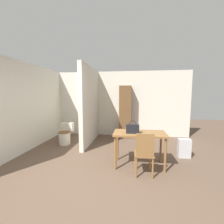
{
  "coord_description": "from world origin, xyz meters",
  "views": [
    {
      "loc": [
        0.62,
        -2.37,
        1.58
      ],
      "look_at": [
        0.08,
        1.82,
        1.11
      ],
      "focal_mm": 24.0,
      "sensor_mm": 36.0,
      "label": 1
    }
  ],
  "objects_px": {
    "dining_table": "(139,137)",
    "space_heater": "(184,148)",
    "handbag": "(133,129)",
    "toilet": "(65,135)",
    "wooden_cabinet": "(125,112)",
    "wooden_chair": "(144,153)"
  },
  "relations": [
    {
      "from": "toilet",
      "to": "space_heater",
      "type": "distance_m",
      "value": 3.55
    },
    {
      "from": "wooden_chair",
      "to": "wooden_cabinet",
      "type": "bearing_deg",
      "value": 97.08
    },
    {
      "from": "dining_table",
      "to": "handbag",
      "type": "distance_m",
      "value": 0.26
    },
    {
      "from": "handbag",
      "to": "wooden_cabinet",
      "type": "bearing_deg",
      "value": 96.2
    },
    {
      "from": "dining_table",
      "to": "space_heater",
      "type": "xyz_separation_m",
      "value": [
        1.16,
        0.61,
        -0.43
      ]
    },
    {
      "from": "wooden_cabinet",
      "to": "space_heater",
      "type": "xyz_separation_m",
      "value": [
        1.58,
        -1.7,
        -0.73
      ]
    },
    {
      "from": "dining_table",
      "to": "toilet",
      "type": "relative_size",
      "value": 1.72
    },
    {
      "from": "toilet",
      "to": "dining_table",
      "type": "bearing_deg",
      "value": -28.51
    },
    {
      "from": "toilet",
      "to": "space_heater",
      "type": "height_order",
      "value": "toilet"
    },
    {
      "from": "toilet",
      "to": "handbag",
      "type": "distance_m",
      "value": 2.61
    },
    {
      "from": "handbag",
      "to": "space_heater",
      "type": "relative_size",
      "value": 0.58
    },
    {
      "from": "wooden_cabinet",
      "to": "space_heater",
      "type": "distance_m",
      "value": 2.43
    },
    {
      "from": "wooden_chair",
      "to": "toilet",
      "type": "relative_size",
      "value": 1.31
    },
    {
      "from": "dining_table",
      "to": "handbag",
      "type": "xyz_separation_m",
      "value": [
        -0.16,
        -0.07,
        0.2
      ]
    },
    {
      "from": "toilet",
      "to": "wooden_cabinet",
      "type": "height_order",
      "value": "wooden_cabinet"
    },
    {
      "from": "toilet",
      "to": "handbag",
      "type": "relative_size",
      "value": 2.39
    },
    {
      "from": "dining_table",
      "to": "wooden_cabinet",
      "type": "xyz_separation_m",
      "value": [
        -0.42,
        2.31,
        0.3
      ]
    },
    {
      "from": "wooden_chair",
      "to": "handbag",
      "type": "bearing_deg",
      "value": 119.96
    },
    {
      "from": "dining_table",
      "to": "wooden_cabinet",
      "type": "relative_size",
      "value": 0.59
    },
    {
      "from": "handbag",
      "to": "space_heater",
      "type": "distance_m",
      "value": 1.61
    },
    {
      "from": "space_heater",
      "to": "dining_table",
      "type": "bearing_deg",
      "value": -152.23
    },
    {
      "from": "dining_table",
      "to": "wooden_cabinet",
      "type": "distance_m",
      "value": 2.37
    }
  ]
}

